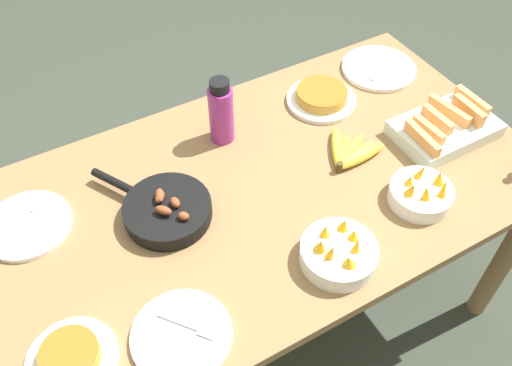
{
  "coord_description": "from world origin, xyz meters",
  "views": [
    {
      "loc": [
        -0.51,
        -0.91,
        1.98
      ],
      "look_at": [
        0.0,
        0.0,
        0.81
      ],
      "focal_mm": 38.0,
      "sensor_mm": 36.0,
      "label": 1
    }
  ],
  "objects_px": {
    "fruit_bowl_citrus": "(339,253)",
    "frittata_plate_center": "(321,97)",
    "melon_tray": "(445,127)",
    "empty_plate_far_right": "(182,335)",
    "skillet": "(166,210)",
    "frittata_plate_side": "(71,358)",
    "empty_plate_far_left": "(27,225)",
    "empty_plate_near_front": "(379,69)",
    "fruit_bowl_mango": "(421,193)",
    "banana_bunch": "(350,153)",
    "water_bottle": "(221,112)"
  },
  "relations": [
    {
      "from": "frittata_plate_center",
      "to": "banana_bunch",
      "type": "bearing_deg",
      "value": -105.06
    },
    {
      "from": "skillet",
      "to": "fruit_bowl_mango",
      "type": "xyz_separation_m",
      "value": [
        0.65,
        -0.3,
        0.0
      ]
    },
    {
      "from": "skillet",
      "to": "empty_plate_near_front",
      "type": "relative_size",
      "value": 1.36
    },
    {
      "from": "banana_bunch",
      "to": "skillet",
      "type": "relative_size",
      "value": 0.54
    },
    {
      "from": "skillet",
      "to": "frittata_plate_center",
      "type": "bearing_deg",
      "value": -102.44
    },
    {
      "from": "melon_tray",
      "to": "water_bottle",
      "type": "distance_m",
      "value": 0.71
    },
    {
      "from": "fruit_bowl_citrus",
      "to": "frittata_plate_center",
      "type": "bearing_deg",
      "value": 59.71
    },
    {
      "from": "empty_plate_near_front",
      "to": "skillet",
      "type": "bearing_deg",
      "value": -165.34
    },
    {
      "from": "frittata_plate_side",
      "to": "empty_plate_far_left",
      "type": "height_order",
      "value": "frittata_plate_side"
    },
    {
      "from": "frittata_plate_center",
      "to": "frittata_plate_side",
      "type": "bearing_deg",
      "value": -154.38
    },
    {
      "from": "empty_plate_far_left",
      "to": "empty_plate_far_right",
      "type": "relative_size",
      "value": 1.0
    },
    {
      "from": "skillet",
      "to": "fruit_bowl_mango",
      "type": "distance_m",
      "value": 0.72
    },
    {
      "from": "empty_plate_far_right",
      "to": "empty_plate_near_front",
      "type": "bearing_deg",
      "value": 29.59
    },
    {
      "from": "frittata_plate_side",
      "to": "empty_plate_far_left",
      "type": "xyz_separation_m",
      "value": [
        0.01,
        0.44,
        -0.01
      ]
    },
    {
      "from": "melon_tray",
      "to": "water_bottle",
      "type": "relative_size",
      "value": 1.45
    },
    {
      "from": "frittata_plate_center",
      "to": "fruit_bowl_citrus",
      "type": "bearing_deg",
      "value": -120.29
    },
    {
      "from": "banana_bunch",
      "to": "fruit_bowl_citrus",
      "type": "distance_m",
      "value": 0.39
    },
    {
      "from": "banana_bunch",
      "to": "skillet",
      "type": "bearing_deg",
      "value": 173.72
    },
    {
      "from": "empty_plate_far_right",
      "to": "fruit_bowl_mango",
      "type": "relative_size",
      "value": 1.33
    },
    {
      "from": "skillet",
      "to": "empty_plate_far_right",
      "type": "xyz_separation_m",
      "value": [
        -0.11,
        -0.35,
        -0.02
      ]
    },
    {
      "from": "skillet",
      "to": "melon_tray",
      "type": "bearing_deg",
      "value": -127.54
    },
    {
      "from": "melon_tray",
      "to": "frittata_plate_side",
      "type": "relative_size",
      "value": 1.53
    },
    {
      "from": "frittata_plate_center",
      "to": "water_bottle",
      "type": "bearing_deg",
      "value": 178.39
    },
    {
      "from": "skillet",
      "to": "empty_plate_far_right",
      "type": "relative_size",
      "value": 1.51
    },
    {
      "from": "skillet",
      "to": "frittata_plate_side",
      "type": "height_order",
      "value": "skillet"
    },
    {
      "from": "melon_tray",
      "to": "fruit_bowl_mango",
      "type": "distance_m",
      "value": 0.31
    },
    {
      "from": "empty_plate_far_right",
      "to": "water_bottle",
      "type": "distance_m",
      "value": 0.7
    },
    {
      "from": "skillet",
      "to": "water_bottle",
      "type": "xyz_separation_m",
      "value": [
        0.28,
        0.21,
        0.08
      ]
    },
    {
      "from": "skillet",
      "to": "fruit_bowl_mango",
      "type": "relative_size",
      "value": 2.01
    },
    {
      "from": "frittata_plate_center",
      "to": "empty_plate_far_left",
      "type": "xyz_separation_m",
      "value": [
        -1.01,
        -0.04,
        -0.01
      ]
    },
    {
      "from": "frittata_plate_center",
      "to": "empty_plate_far_right",
      "type": "xyz_separation_m",
      "value": [
        -0.77,
        -0.55,
        -0.01
      ]
    },
    {
      "from": "frittata_plate_center",
      "to": "empty_plate_near_front",
      "type": "bearing_deg",
      "value": 9.11
    },
    {
      "from": "empty_plate_near_front",
      "to": "frittata_plate_side",
      "type": "bearing_deg",
      "value": -157.72
    },
    {
      "from": "empty_plate_near_front",
      "to": "fruit_bowl_mango",
      "type": "xyz_separation_m",
      "value": [
        -0.28,
        -0.55,
        0.02
      ]
    },
    {
      "from": "banana_bunch",
      "to": "skillet",
      "type": "height_order",
      "value": "skillet"
    },
    {
      "from": "frittata_plate_center",
      "to": "empty_plate_far_right",
      "type": "distance_m",
      "value": 0.95
    },
    {
      "from": "frittata_plate_side",
      "to": "empty_plate_far_left",
      "type": "relative_size",
      "value": 0.87
    },
    {
      "from": "empty_plate_near_front",
      "to": "water_bottle",
      "type": "bearing_deg",
      "value": -176.95
    },
    {
      "from": "skillet",
      "to": "frittata_plate_center",
      "type": "relative_size",
      "value": 1.54
    },
    {
      "from": "banana_bunch",
      "to": "fruit_bowl_mango",
      "type": "relative_size",
      "value": 1.09
    },
    {
      "from": "frittata_plate_side",
      "to": "fruit_bowl_citrus",
      "type": "height_order",
      "value": "fruit_bowl_citrus"
    },
    {
      "from": "empty_plate_near_front",
      "to": "fruit_bowl_mango",
      "type": "distance_m",
      "value": 0.62
    },
    {
      "from": "skillet",
      "to": "frittata_plate_center",
      "type": "height_order",
      "value": "skillet"
    },
    {
      "from": "fruit_bowl_mango",
      "to": "fruit_bowl_citrus",
      "type": "relative_size",
      "value": 0.89
    },
    {
      "from": "melon_tray",
      "to": "empty_plate_far_right",
      "type": "height_order",
      "value": "melon_tray"
    },
    {
      "from": "melon_tray",
      "to": "water_bottle",
      "type": "bearing_deg",
      "value": 151.39
    },
    {
      "from": "empty_plate_far_right",
      "to": "empty_plate_far_left",
      "type": "bearing_deg",
      "value": 114.91
    },
    {
      "from": "banana_bunch",
      "to": "empty_plate_near_front",
      "type": "distance_m",
      "value": 0.47
    },
    {
      "from": "melon_tray",
      "to": "empty_plate_far_left",
      "type": "height_order",
      "value": "melon_tray"
    },
    {
      "from": "frittata_plate_center",
      "to": "fruit_bowl_mango",
      "type": "relative_size",
      "value": 1.31
    }
  ]
}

